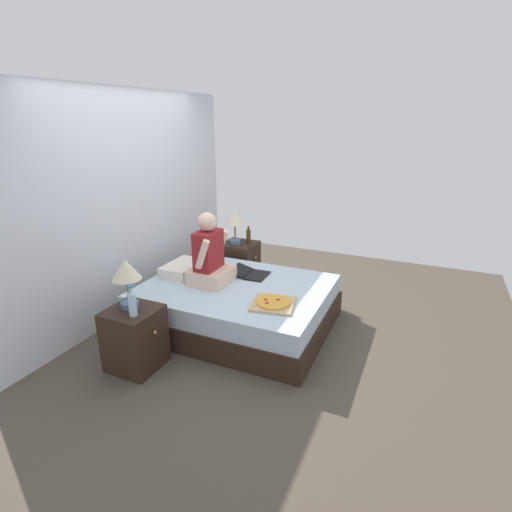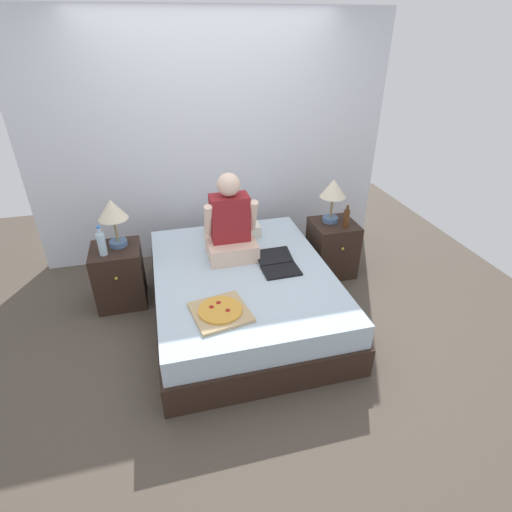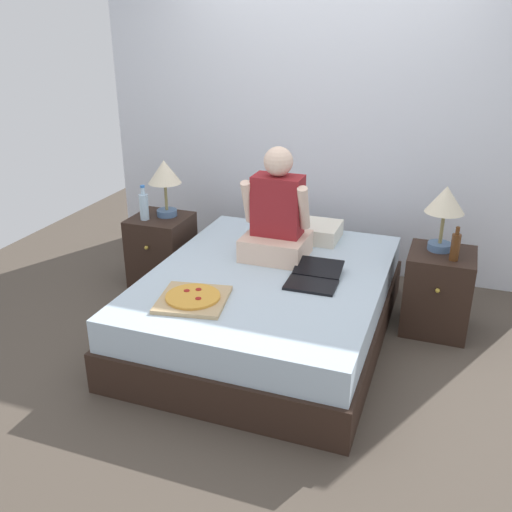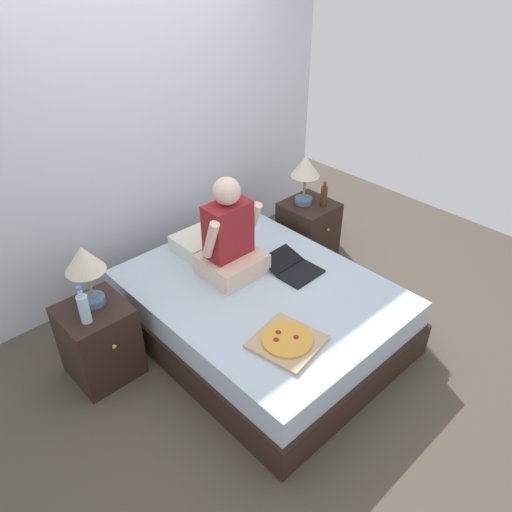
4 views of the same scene
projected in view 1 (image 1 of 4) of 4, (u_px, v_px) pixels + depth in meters
The scene contains 13 objects.
ground_plane at pixel (237, 324), 4.47m from camera, with size 5.80×5.80×0.00m, color #4C4238.
wall_back at pixel (130, 204), 4.58m from camera, with size 3.80×0.12×2.50m, color silver.
bed at pixel (237, 305), 4.39m from camera, with size 1.55×1.99×0.47m.
nightstand_left at pixel (135, 338), 3.63m from camera, with size 0.44×0.47×0.58m.
lamp_on_left_nightstand at pixel (126, 273), 3.48m from camera, with size 0.26×0.26×0.45m.
water_bottle at pixel (132, 304), 3.39m from camera, with size 0.07×0.07×0.28m.
nightstand_right at pixel (240, 263), 5.49m from camera, with size 0.44×0.47×0.58m.
lamp_on_right_nightstand at pixel (235, 220), 5.28m from camera, with size 0.26×0.26×0.45m.
beer_bottle at pixel (248, 236), 5.39m from camera, with size 0.06×0.06×0.23m.
pillow at pixel (183, 268), 4.62m from camera, with size 0.52×0.34×0.12m, color silver.
person_seated at pixel (210, 257), 4.30m from camera, with size 0.47×0.40×0.78m.
laptop at pixel (252, 274), 4.57m from camera, with size 0.33×0.42×0.07m.
pizza_box at pixel (273, 303), 3.84m from camera, with size 0.46×0.46×0.05m.
Camera 1 is at (-3.53, -1.82, 2.19)m, focal length 28.00 mm.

